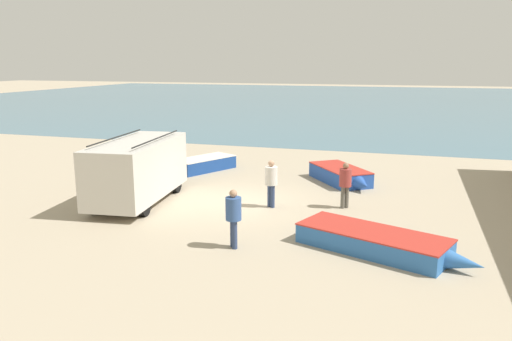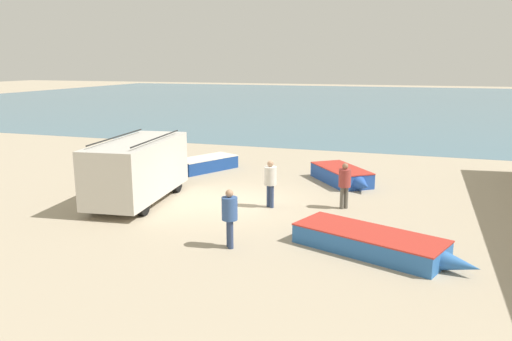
% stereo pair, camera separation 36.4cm
% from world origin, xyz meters
% --- Properties ---
extents(ground_plane, '(200.00, 200.00, 0.00)m').
position_xyz_m(ground_plane, '(0.00, 0.00, 0.00)').
color(ground_plane, tan).
extents(sea_water, '(120.00, 80.00, 0.01)m').
position_xyz_m(sea_water, '(0.00, 52.00, 0.00)').
color(sea_water, '#477084').
rests_on(sea_water, ground_plane).
extents(parked_van, '(2.60, 5.49, 2.46)m').
position_xyz_m(parked_van, '(-3.67, -1.06, 1.28)').
color(parked_van, beige).
rests_on(parked_van, ground_plane).
extents(fishing_rowboat_0, '(5.07, 2.92, 0.57)m').
position_xyz_m(fishing_rowboat_0, '(5.22, -3.60, 0.28)').
color(fishing_rowboat_0, '#2D66AD').
rests_on(fishing_rowboat_0, ground_plane).
extents(fishing_rowboat_1, '(3.13, 3.70, 0.66)m').
position_xyz_m(fishing_rowboat_1, '(3.17, 4.25, 0.33)').
color(fishing_rowboat_1, '#234CA3').
rests_on(fishing_rowboat_1, ground_plane).
extents(fishing_rowboat_2, '(2.61, 3.77, 0.63)m').
position_xyz_m(fishing_rowboat_2, '(-3.61, 4.68, 0.32)').
color(fishing_rowboat_2, navy).
rests_on(fishing_rowboat_2, ground_plane).
extents(fisherman_0, '(0.43, 0.43, 1.65)m').
position_xyz_m(fisherman_0, '(-6.12, 4.38, 0.99)').
color(fisherman_0, '#5B564C').
rests_on(fisherman_0, ground_plane).
extents(fisherman_1, '(0.45, 0.45, 1.72)m').
position_xyz_m(fisherman_1, '(1.24, -0.27, 1.03)').
color(fisherman_1, navy).
rests_on(fisherman_1, ground_plane).
extents(fisherman_2, '(0.44, 0.44, 1.66)m').
position_xyz_m(fisherman_2, '(3.81, 0.39, 0.99)').
color(fisherman_2, '#5B564C').
rests_on(fisherman_2, ground_plane).
extents(fisherman_3, '(0.45, 0.45, 1.70)m').
position_xyz_m(fisherman_3, '(1.31, -4.49, 1.02)').
color(fisherman_3, navy).
rests_on(fisherman_3, ground_plane).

